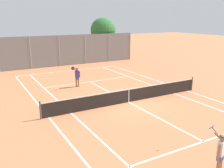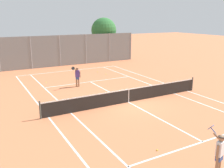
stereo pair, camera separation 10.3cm
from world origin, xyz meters
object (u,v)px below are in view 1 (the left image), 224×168
(player_far_left, at_px, (77,76))
(player_near_side, at_px, (221,152))
(loose_tennis_ball_3, at_px, (105,74))
(tree_behind_left, at_px, (103,31))
(tennis_net, at_px, (129,95))
(loose_tennis_ball_1, at_px, (46,82))
(loose_tennis_ball_0, at_px, (97,72))
(loose_tennis_ball_2, at_px, (158,150))

(player_far_left, bearing_deg, player_near_side, -89.91)
(loose_tennis_ball_3, bearing_deg, tree_behind_left, 63.67)
(tennis_net, height_order, loose_tennis_ball_1, tennis_net)
(loose_tennis_ball_0, relative_size, loose_tennis_ball_1, 1.00)
(tennis_net, distance_m, loose_tennis_ball_3, 8.73)
(loose_tennis_ball_2, xyz_separation_m, tree_behind_left, (9.16, 22.79, 3.80))
(tennis_net, distance_m, loose_tennis_ball_2, 6.46)
(loose_tennis_ball_1, height_order, tree_behind_left, tree_behind_left)
(tennis_net, bearing_deg, loose_tennis_ball_3, 72.66)
(loose_tennis_ball_1, bearing_deg, player_near_side, -83.03)
(player_far_left, bearing_deg, tree_behind_left, 53.64)
(player_near_side, xyz_separation_m, loose_tennis_ball_0, (3.86, 18.11, -0.89))
(tennis_net, bearing_deg, loose_tennis_ball_0, 76.56)
(tennis_net, height_order, loose_tennis_ball_3, tennis_net)
(player_near_side, xyz_separation_m, loose_tennis_ball_2, (-0.82, 2.42, -0.89))
(tennis_net, distance_m, loose_tennis_ball_1, 8.75)
(player_near_side, xyz_separation_m, loose_tennis_ball_1, (-2.00, 16.40, -0.89))
(loose_tennis_ball_0, distance_m, loose_tennis_ball_2, 16.38)
(tennis_net, bearing_deg, tree_behind_left, 67.98)
(loose_tennis_ball_0, bearing_deg, tennis_net, -103.44)
(player_near_side, distance_m, tree_behind_left, 26.71)
(tennis_net, xyz_separation_m, loose_tennis_ball_1, (-3.55, 7.99, -0.48))
(tennis_net, relative_size, loose_tennis_ball_2, 181.82)
(player_far_left, distance_m, loose_tennis_ball_0, 5.84)
(loose_tennis_ball_1, bearing_deg, tennis_net, -66.03)
(loose_tennis_ball_2, bearing_deg, loose_tennis_ball_1, 94.85)
(loose_tennis_ball_2, relative_size, tree_behind_left, 0.01)
(player_near_side, distance_m, loose_tennis_ball_0, 18.54)
(loose_tennis_ball_0, xyz_separation_m, loose_tennis_ball_2, (-4.68, -15.69, 0.00))
(tennis_net, relative_size, loose_tennis_ball_0, 181.82)
(tennis_net, relative_size, player_far_left, 6.76)
(player_far_left, distance_m, loose_tennis_ball_2, 11.49)
(tennis_net, height_order, player_far_left, player_far_left)
(loose_tennis_ball_1, bearing_deg, tree_behind_left, 40.41)
(player_near_side, relative_size, loose_tennis_ball_0, 26.88)
(loose_tennis_ball_1, relative_size, tree_behind_left, 0.01)
(player_far_left, xyz_separation_m, loose_tennis_ball_1, (-1.98, 2.55, -0.89))
(player_near_side, relative_size, tree_behind_left, 0.32)
(player_near_side, bearing_deg, loose_tennis_ball_0, 77.96)
(loose_tennis_ball_0, bearing_deg, loose_tennis_ball_1, -163.75)
(player_near_side, xyz_separation_m, loose_tennis_ball_3, (4.14, 16.74, -0.89))
(loose_tennis_ball_2, distance_m, loose_tennis_ball_3, 15.15)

